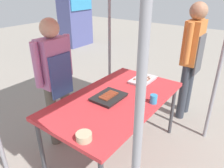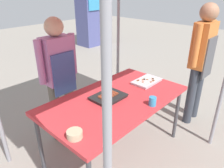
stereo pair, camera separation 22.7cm
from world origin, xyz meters
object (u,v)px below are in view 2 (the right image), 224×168
Objects in this scene: condiment_bowl at (75,134)px; drink_cup_near_edge at (153,101)px; tray_grilled_sausages at (108,97)px; vendor_woman at (59,72)px; neighbor_stall_left at (93,19)px; customer_nearby at (201,56)px; stall_table at (115,102)px; tray_meat_skewers at (147,81)px.

drink_cup_near_edge reaches higher than condiment_bowl.
tray_grilled_sausages is 3.79× the size of drink_cup_near_edge.
neighbor_stall_left is (3.56, 3.28, -0.09)m from vendor_woman.
customer_nearby is at bearing 0.59° from drink_cup_near_edge.
stall_table is 0.11m from tray_grilled_sausages.
drink_cup_near_edge is 1.19m from customer_nearby.
customer_nearby reaches higher than drink_cup_near_edge.
condiment_bowl is (-0.71, -0.20, 0.08)m from stall_table.
tray_grilled_sausages is at bearing -130.84° from neighbor_stall_left.
neighbor_stall_left is (3.41, 3.95, 0.06)m from tray_grilled_sausages.
tray_meat_skewers is 0.23× the size of neighbor_stall_left.
condiment_bowl is 5.84m from neighbor_stall_left.
vendor_woman reaches higher than drink_cup_near_edge.
drink_cup_near_edge is at bearing -126.31° from neighbor_stall_left.
tray_meat_skewers is (0.56, -0.02, 0.07)m from stall_table.
neighbor_stall_left reaches higher than stall_table.
stall_table is 0.74m from condiment_bowl.
drink_cup_near_edge is 1.15m from vendor_woman.
stall_table is 0.78m from vendor_woman.
tray_meat_skewers is at bearing 40.19° from drink_cup_near_edge.
condiment_bowl is 1.05m from vendor_woman.
tray_meat_skewers is at bearing 8.02° from condiment_bowl.
drink_cup_near_edge reaches higher than tray_grilled_sausages.
customer_nearby is at bearing -115.09° from neighbor_stall_left.
tray_grilled_sausages is at bearing 140.01° from stall_table.
condiment_bowl is 0.87m from drink_cup_near_edge.
customer_nearby is at bearing -16.89° from tray_grilled_sausages.
drink_cup_near_edge is (0.14, -0.38, 0.10)m from stall_table.
customer_nearby is at bearing 144.56° from vendor_woman.
customer_nearby is (1.17, 0.01, 0.20)m from drink_cup_near_edge.
tray_meat_skewers is 0.24× the size of vendor_woman.
stall_table is at bearing 164.39° from customer_nearby.
vendor_woman is at bearing 102.68° from tray_grilled_sausages.
stall_table is 0.41m from drink_cup_near_edge.
neighbor_stall_left is (3.21, 4.37, 0.03)m from drink_cup_near_edge.
tray_grilled_sausages is at bearing 173.59° from tray_meat_skewers.
condiment_bowl reaches higher than stall_table.
drink_cup_near_edge is (-0.42, -0.36, 0.03)m from tray_meat_skewers.
customer_nearby reaches higher than stall_table.
tray_meat_skewers is 0.22× the size of customer_nearby.
stall_table is at bearing 106.27° from vendor_woman.
drink_cup_near_edge is (0.85, -0.18, 0.02)m from condiment_bowl.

